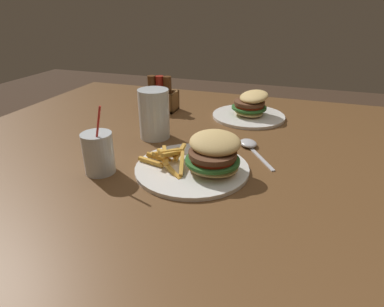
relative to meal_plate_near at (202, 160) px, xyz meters
The scene contains 7 objects.
dining_table 0.17m from the meal_plate_near, 97.82° to the left, with size 1.59×1.26×0.74m.
meal_plate_near is the anchor object (origin of this frame).
beer_glass 0.26m from the meal_plate_near, 140.54° to the left, with size 0.09×0.09×0.15m.
juice_glass 0.25m from the meal_plate_near, 161.52° to the right, with size 0.07×0.07×0.17m.
spoon 0.20m from the meal_plate_near, 65.67° to the left, with size 0.13×0.17×0.02m.
meal_plate_far 0.44m from the meal_plate_near, 84.74° to the left, with size 0.26×0.26×0.10m.
condiment_caddy 0.51m from the meal_plate_near, 125.18° to the left, with size 0.13×0.08×0.13m.
Camera 1 is at (0.21, -0.76, 1.12)m, focal length 30.00 mm.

